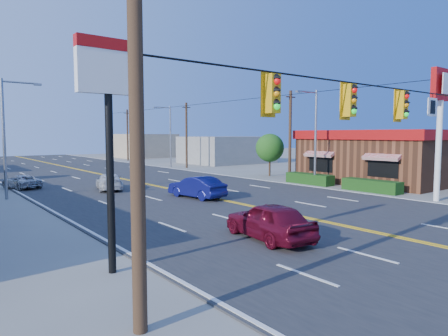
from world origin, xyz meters
TOP-DOWN VIEW (x-y plane):
  - ground at (0.00, 0.00)m, footprint 160.00×160.00m
  - road at (0.00, 20.00)m, footprint 20.00×120.00m
  - signal_span at (-0.12, 0.00)m, footprint 24.32×0.34m
  - kfc at (19.90, 12.00)m, footprint 16.30×12.40m
  - kfc_pylon at (11.00, 4.00)m, footprint 2.20×0.36m
  - pizza_hut_sign at (-11.00, 4.00)m, footprint 1.90×0.30m
  - streetlight_se at (10.79, 14.00)m, footprint 2.55×0.25m
  - streetlight_ne at (10.79, 38.00)m, footprint 2.55×0.25m
  - streetlight_sw at (-10.79, 22.00)m, footprint 2.55×0.25m
  - utility_pole_near at (12.20, 18.00)m, footprint 0.28×0.28m
  - utility_pole_mid at (12.20, 36.00)m, footprint 0.28×0.28m
  - utility_pole_far at (12.20, 54.00)m, footprint 0.28×0.28m
  - tree_kfc_rear at (13.50, 22.00)m, footprint 2.94×2.94m
  - bld_east_mid at (22.00, 40.00)m, footprint 12.00×10.00m
  - bld_east_far at (19.00, 62.00)m, footprint 10.00×10.00m
  - car_magenta at (-4.45, 3.72)m, footprint 2.40×4.69m
  - car_blue at (-0.80, 14.39)m, footprint 2.08×4.59m
  - car_white at (-3.93, 21.84)m, footprint 2.89×4.64m
  - car_silver at (-9.14, 26.90)m, footprint 2.65×4.16m

SIDE VIEW (x-z plane):
  - ground at x=0.00m, z-range 0.00..0.00m
  - road at x=0.00m, z-range 0.00..0.06m
  - car_silver at x=-9.14m, z-range 0.00..1.07m
  - car_white at x=-3.93m, z-range 0.00..1.25m
  - car_blue at x=-0.80m, z-range 0.00..1.46m
  - car_magenta at x=-4.45m, z-range 0.00..1.53m
  - bld_east_mid at x=22.00m, z-range 0.00..4.00m
  - bld_east_far at x=19.00m, z-range 0.00..4.40m
  - kfc at x=19.90m, z-range 0.03..4.73m
  - tree_kfc_rear at x=13.50m, z-range 0.73..5.14m
  - utility_pole_near at x=12.20m, z-range 0.00..8.40m
  - utility_pole_mid at x=12.20m, z-range 0.00..8.40m
  - utility_pole_far at x=12.20m, z-range 0.00..8.40m
  - streetlight_se at x=10.79m, z-range 0.51..8.51m
  - streetlight_ne at x=10.79m, z-range 0.51..8.51m
  - streetlight_sw at x=-10.79m, z-range 0.51..8.51m
  - signal_span at x=-0.12m, z-range 0.39..9.39m
  - pizza_hut_sign at x=-11.00m, z-range 1.76..8.61m
  - kfc_pylon at x=11.00m, z-range 1.79..10.29m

